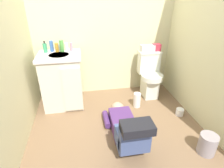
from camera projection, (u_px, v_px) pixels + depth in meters
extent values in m
cube|color=#7F6245|center=(116.00, 124.00, 2.51)|extent=(2.71, 2.94, 0.04)
cube|color=beige|center=(104.00, 21.00, 2.84)|extent=(2.37, 0.08, 2.40)
cube|color=beige|center=(1.00, 38.00, 1.78)|extent=(0.08, 1.94, 2.40)
cube|color=beige|center=(213.00, 30.00, 2.14)|extent=(0.08, 1.94, 2.40)
cube|color=silver|center=(150.00, 86.00, 3.08)|extent=(0.22, 0.30, 0.38)
cylinder|color=silver|center=(152.00, 77.00, 2.94)|extent=(0.35, 0.35, 0.08)
cube|color=silver|center=(149.00, 63.00, 3.03)|extent=(0.34, 0.17, 0.34)
cube|color=silver|center=(150.00, 52.00, 2.95)|extent=(0.36, 0.19, 0.03)
cube|color=beige|center=(63.00, 82.00, 2.76)|extent=(0.56, 0.48, 0.78)
cube|color=silver|center=(59.00, 56.00, 2.58)|extent=(0.60, 0.52, 0.04)
cylinder|color=silver|center=(59.00, 56.00, 2.56)|extent=(0.28, 0.28, 0.05)
cube|color=beige|center=(73.00, 90.00, 2.57)|extent=(0.26, 0.03, 0.66)
cylinder|color=silver|center=(59.00, 48.00, 2.67)|extent=(0.02, 0.02, 0.10)
cube|color=#512D6B|center=(123.00, 124.00, 2.36)|extent=(0.29, 0.52, 0.17)
sphere|color=tan|center=(118.00, 109.00, 2.65)|extent=(0.19, 0.19, 0.19)
cube|color=#445483|center=(131.00, 138.00, 2.01)|extent=(0.31, 0.28, 0.20)
cube|color=#445483|center=(135.00, 138.00, 1.83)|extent=(0.31, 0.12, 0.32)
cube|color=black|center=(137.00, 128.00, 1.71)|extent=(0.31, 0.19, 0.09)
cylinder|color=#512D6B|center=(106.00, 119.00, 2.49)|extent=(0.08, 0.30, 0.08)
cube|color=silver|center=(147.00, 48.00, 2.91)|extent=(0.22, 0.11, 0.10)
cube|color=#B22D3F|center=(156.00, 47.00, 2.93)|extent=(0.12, 0.09, 0.11)
cylinder|color=#389865|center=(45.00, 48.00, 2.61)|extent=(0.06, 0.06, 0.13)
cylinder|color=black|center=(44.00, 42.00, 2.57)|extent=(0.02, 0.02, 0.04)
cylinder|color=#3F6AB5|center=(52.00, 46.00, 2.65)|extent=(0.05, 0.05, 0.16)
cylinder|color=#C3892A|center=(57.00, 48.00, 2.64)|extent=(0.05, 0.05, 0.13)
cylinder|color=#53A547|center=(62.00, 46.00, 2.64)|extent=(0.06, 0.06, 0.17)
cylinder|color=white|center=(66.00, 47.00, 2.70)|extent=(0.05, 0.05, 0.11)
cylinder|color=pink|center=(71.00, 47.00, 2.67)|extent=(0.04, 0.04, 0.13)
cylinder|color=gray|center=(207.00, 144.00, 2.00)|extent=(0.19, 0.19, 0.24)
cylinder|color=white|center=(137.00, 100.00, 2.82)|extent=(0.11, 0.11, 0.23)
cylinder|color=white|center=(180.00, 112.00, 2.65)|extent=(0.11, 0.11, 0.10)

